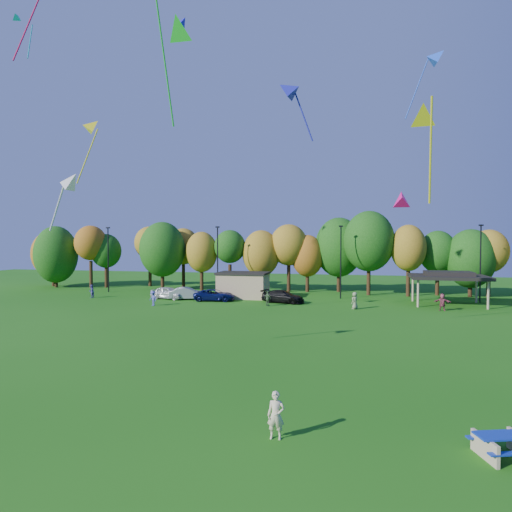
% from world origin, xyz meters
% --- Properties ---
extents(ground, '(160.00, 160.00, 0.00)m').
position_xyz_m(ground, '(0.00, 0.00, 0.00)').
color(ground, '#19600F').
rests_on(ground, ground).
extents(tree_line, '(93.57, 10.55, 11.15)m').
position_xyz_m(tree_line, '(-1.03, 45.51, 5.91)').
color(tree_line, black).
rests_on(tree_line, ground).
extents(lamp_posts, '(64.50, 0.25, 9.09)m').
position_xyz_m(lamp_posts, '(2.00, 40.00, 4.90)').
color(lamp_posts, black).
rests_on(lamp_posts, ground).
extents(utility_building, '(6.30, 4.30, 3.25)m').
position_xyz_m(utility_building, '(-10.00, 38.00, 1.64)').
color(utility_building, tan).
rests_on(utility_building, ground).
extents(pavilion, '(8.20, 6.20, 3.77)m').
position_xyz_m(pavilion, '(14.00, 37.00, 3.23)').
color(pavilion, tan).
rests_on(pavilion, ground).
extents(picnic_table, '(2.22, 2.02, 0.80)m').
position_xyz_m(picnic_table, '(9.03, -0.98, 0.46)').
color(picnic_table, tan).
rests_on(picnic_table, ground).
extents(kite_flyer, '(0.66, 0.46, 1.75)m').
position_xyz_m(kite_flyer, '(1.35, -1.23, 0.87)').
color(kite_flyer, beige).
rests_on(kite_flyer, ground).
extents(car_a, '(4.79, 2.72, 1.54)m').
position_xyz_m(car_a, '(-18.74, 34.82, 0.77)').
color(car_a, silver).
rests_on(car_a, ground).
extents(car_b, '(4.78, 2.86, 1.49)m').
position_xyz_m(car_b, '(-16.28, 34.91, 0.74)').
color(car_b, '#9E9EA3').
rests_on(car_b, ground).
extents(car_c, '(5.22, 2.88, 1.38)m').
position_xyz_m(car_c, '(-12.61, 34.46, 0.69)').
color(car_c, '#0D1451').
rests_on(car_c, ground).
extents(car_d, '(5.38, 3.20, 1.46)m').
position_xyz_m(car_d, '(-4.36, 34.59, 0.73)').
color(car_d, black).
rests_on(car_d, ground).
extents(far_person_0, '(1.71, 0.69, 1.80)m').
position_xyz_m(far_person_0, '(12.62, 32.35, 0.90)').
color(far_person_0, '#973F52').
rests_on(far_person_0, ground).
extents(far_person_1, '(0.95, 1.05, 1.80)m').
position_xyz_m(far_person_1, '(3.82, 31.50, 0.90)').
color(far_person_1, gray).
rests_on(far_person_1, ground).
extents(far_person_2, '(1.03, 0.86, 1.65)m').
position_xyz_m(far_person_2, '(-5.57, 31.69, 0.83)').
color(far_person_2, '#496C42').
rests_on(far_person_2, ground).
extents(far_person_3, '(1.22, 1.02, 1.64)m').
position_xyz_m(far_person_3, '(-18.05, 29.10, 0.82)').
color(far_person_3, '#5254B4').
rests_on(far_person_3, ground).
extents(far_person_4, '(0.65, 0.83, 1.67)m').
position_xyz_m(far_person_4, '(-28.67, 33.71, 0.84)').
color(far_person_4, '#5D4EAD').
rests_on(far_person_4, ground).
extents(kite_0, '(1.57, 3.36, 5.53)m').
position_xyz_m(kite_0, '(7.35, 6.91, 13.64)').
color(kite_0, yellow).
extents(kite_1, '(0.85, 1.11, 1.06)m').
position_xyz_m(kite_1, '(5.98, 2.62, 9.05)').
color(kite_1, '#FC0E7C').
extents(kite_4, '(2.94, 1.62, 4.64)m').
position_xyz_m(kite_4, '(-0.86, 14.84, 17.89)').
color(kite_4, navy).
extents(kite_5, '(2.18, 1.10, 3.48)m').
position_xyz_m(kite_5, '(-11.38, 5.07, 10.53)').
color(kite_5, silver).
extents(kite_7, '(1.31, 2.54, 4.29)m').
position_xyz_m(kite_7, '(-27.18, 20.06, 28.09)').
color(kite_7, '#0BA7B2').
extents(kite_9, '(1.79, 1.56, 1.50)m').
position_xyz_m(kite_9, '(-9.73, 17.35, 24.63)').
color(kite_9, '#1917D1').
extents(kite_10, '(2.95, 2.52, 5.44)m').
position_xyz_m(kite_10, '(-17.01, 16.19, 16.54)').
color(kite_10, yellow).
extents(kite_11, '(1.74, 4.50, 7.61)m').
position_xyz_m(kite_11, '(-6.85, 9.74, 20.61)').
color(kite_11, green).
extents(kite_15, '(3.96, 1.71, 6.57)m').
position_xyz_m(kite_15, '(11.14, 27.59, 24.09)').
color(kite_15, blue).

